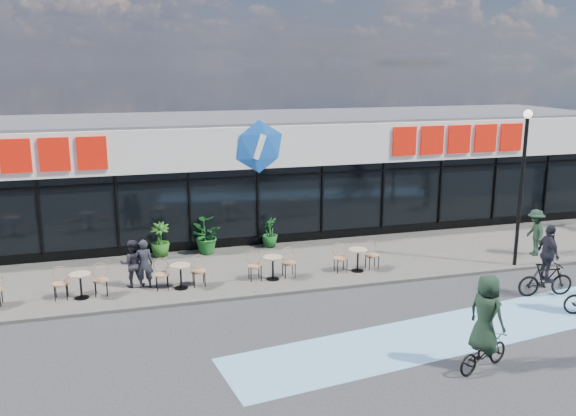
{
  "coord_description": "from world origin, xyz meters",
  "views": [
    {
      "loc": [
        -4.92,
        -14.28,
        6.69
      ],
      "look_at": [
        0.16,
        3.5,
        2.28
      ],
      "focal_mm": 38.0,
      "sensor_mm": 36.0,
      "label": 1
    }
  ],
  "objects_px": {
    "potted_plant_right": "(270,232)",
    "pedestrian_a": "(535,232)",
    "potted_plant_mid": "(204,236)",
    "patron_left": "(144,264)",
    "lamp_post": "(522,175)",
    "patron_right": "(132,263)",
    "potted_plant_left": "(160,240)",
    "cyclist_b": "(547,268)"
  },
  "relations": [
    {
      "from": "potted_plant_mid",
      "to": "patron_left",
      "type": "xyz_separation_m",
      "value": [
        -2.24,
        -2.94,
        0.13
      ]
    },
    {
      "from": "potted_plant_left",
      "to": "potted_plant_mid",
      "type": "height_order",
      "value": "potted_plant_mid"
    },
    {
      "from": "lamp_post",
      "to": "patron_right",
      "type": "xyz_separation_m",
      "value": [
        -12.37,
        1.43,
        -2.33
      ]
    },
    {
      "from": "potted_plant_mid",
      "to": "potted_plant_right",
      "type": "distance_m",
      "value": 2.41
    },
    {
      "from": "potted_plant_right",
      "to": "potted_plant_mid",
      "type": "bearing_deg",
      "value": -177.53
    },
    {
      "from": "lamp_post",
      "to": "pedestrian_a",
      "type": "distance_m",
      "value": 2.72
    },
    {
      "from": "pedestrian_a",
      "to": "potted_plant_right",
      "type": "bearing_deg",
      "value": -97.04
    },
    {
      "from": "potted_plant_mid",
      "to": "patron_right",
      "type": "xyz_separation_m",
      "value": [
        -2.58,
        -2.75,
        0.11
      ]
    },
    {
      "from": "potted_plant_right",
      "to": "pedestrian_a",
      "type": "distance_m",
      "value": 9.39
    },
    {
      "from": "lamp_post",
      "to": "potted_plant_right",
      "type": "distance_m",
      "value": 8.9
    },
    {
      "from": "potted_plant_right",
      "to": "patron_right",
      "type": "bearing_deg",
      "value": -150.23
    },
    {
      "from": "potted_plant_right",
      "to": "patron_right",
      "type": "relative_size",
      "value": 0.74
    },
    {
      "from": "potted_plant_mid",
      "to": "pedestrian_a",
      "type": "height_order",
      "value": "pedestrian_a"
    },
    {
      "from": "potted_plant_left",
      "to": "patron_left",
      "type": "distance_m",
      "value": 3.07
    },
    {
      "from": "potted_plant_left",
      "to": "pedestrian_a",
      "type": "xyz_separation_m",
      "value": [
        12.67,
        -3.45,
        0.22
      ]
    },
    {
      "from": "pedestrian_a",
      "to": "potted_plant_left",
      "type": "bearing_deg",
      "value": -90.34
    },
    {
      "from": "lamp_post",
      "to": "patron_left",
      "type": "relative_size",
      "value": 3.43
    },
    {
      "from": "patron_left",
      "to": "patron_right",
      "type": "xyz_separation_m",
      "value": [
        -0.34,
        0.19,
        -0.02
      ]
    },
    {
      "from": "pedestrian_a",
      "to": "cyclist_b",
      "type": "relative_size",
      "value": 0.76
    },
    {
      "from": "lamp_post",
      "to": "potted_plant_left",
      "type": "xyz_separation_m",
      "value": [
        -11.34,
        4.22,
        -2.46
      ]
    },
    {
      "from": "potted_plant_right",
      "to": "cyclist_b",
      "type": "height_order",
      "value": "cyclist_b"
    },
    {
      "from": "patron_left",
      "to": "lamp_post",
      "type": "bearing_deg",
      "value": 172.66
    },
    {
      "from": "potted_plant_right",
      "to": "patron_left",
      "type": "relative_size",
      "value": 0.72
    },
    {
      "from": "potted_plant_right",
      "to": "pedestrian_a",
      "type": "xyz_separation_m",
      "value": [
        8.71,
        -3.51,
        0.28
      ]
    },
    {
      "from": "lamp_post",
      "to": "pedestrian_a",
      "type": "bearing_deg",
      "value": 30.21
    },
    {
      "from": "patron_left",
      "to": "pedestrian_a",
      "type": "relative_size",
      "value": 0.92
    },
    {
      "from": "potted_plant_left",
      "to": "cyclist_b",
      "type": "height_order",
      "value": "cyclist_b"
    },
    {
      "from": "potted_plant_right",
      "to": "lamp_post",
      "type": "bearing_deg",
      "value": -30.09
    },
    {
      "from": "potted_plant_right",
      "to": "patron_left",
      "type": "distance_m",
      "value": 5.56
    },
    {
      "from": "potted_plant_left",
      "to": "potted_plant_mid",
      "type": "bearing_deg",
      "value": -1.7
    },
    {
      "from": "lamp_post",
      "to": "cyclist_b",
      "type": "bearing_deg",
      "value": -106.86
    },
    {
      "from": "patron_right",
      "to": "pedestrian_a",
      "type": "bearing_deg",
      "value": 175.52
    },
    {
      "from": "pedestrian_a",
      "to": "patron_right",
      "type": "bearing_deg",
      "value": -77.85
    },
    {
      "from": "lamp_post",
      "to": "potted_plant_right",
      "type": "bearing_deg",
      "value": 149.91
    },
    {
      "from": "potted_plant_mid",
      "to": "patron_left",
      "type": "distance_m",
      "value": 3.7
    },
    {
      "from": "lamp_post",
      "to": "pedestrian_a",
      "type": "height_order",
      "value": "lamp_post"
    },
    {
      "from": "potted_plant_left",
      "to": "patron_right",
      "type": "xyz_separation_m",
      "value": [
        -1.02,
        -2.79,
        0.13
      ]
    },
    {
      "from": "potted_plant_mid",
      "to": "patron_right",
      "type": "relative_size",
      "value": 0.85
    },
    {
      "from": "potted_plant_mid",
      "to": "patron_right",
      "type": "distance_m",
      "value": 3.77
    },
    {
      "from": "patron_left",
      "to": "cyclist_b",
      "type": "xyz_separation_m",
      "value": [
        11.29,
        -3.68,
        0.03
      ]
    },
    {
      "from": "potted_plant_left",
      "to": "patron_right",
      "type": "height_order",
      "value": "patron_right"
    },
    {
      "from": "potted_plant_left",
      "to": "potted_plant_right",
      "type": "distance_m",
      "value": 3.96
    }
  ]
}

